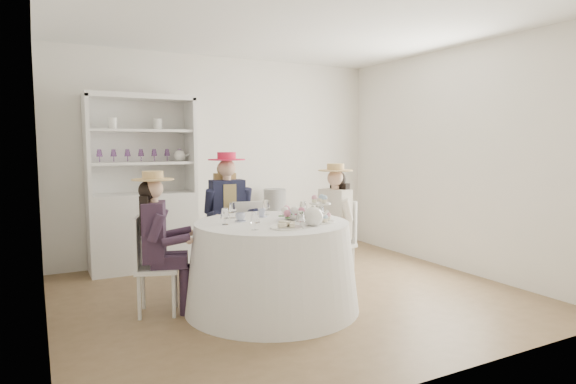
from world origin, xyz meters
name	(u,v)px	position (x,y,z in m)	size (l,w,h in m)	color
ground	(293,295)	(0.00, 0.00, 0.00)	(4.50, 4.50, 0.00)	brown
ceiling	(293,24)	(0.00, 0.00, 2.70)	(4.50, 4.50, 0.00)	white
wall_back	(223,158)	(0.00, 2.00, 1.35)	(4.50, 4.50, 0.00)	white
wall_front	(443,174)	(0.00, -2.00, 1.35)	(4.50, 4.50, 0.00)	white
wall_left	(39,168)	(-2.25, 0.00, 1.35)	(4.50, 4.50, 0.00)	white
wall_right	(455,160)	(2.25, 0.00, 1.35)	(4.50, 4.50, 0.00)	white
tea_table	(272,265)	(-0.36, -0.25, 0.41)	(1.63, 1.63, 0.82)	white
hutch	(143,208)	(-1.14, 1.77, 0.76)	(1.36, 0.73, 2.13)	silver
side_table	(275,233)	(0.63, 1.69, 0.31)	(0.40, 0.40, 0.62)	silver
hatbox	(275,200)	(0.63, 1.69, 0.77)	(0.31, 0.31, 0.31)	black
guest_left	(157,234)	(-1.34, 0.09, 0.73)	(0.53, 0.49, 1.30)	silver
guest_mid	(228,209)	(-0.40, 0.79, 0.82)	(0.53, 0.55, 1.45)	silver
guest_right	(334,216)	(0.60, 0.16, 0.75)	(0.54, 0.50, 1.33)	silver
spare_chair	(247,237)	(-0.19, 0.74, 0.49)	(0.45, 0.45, 0.91)	silver
teacup_a	(240,218)	(-0.61, -0.11, 0.86)	(0.09, 0.09, 0.07)	white
teacup_b	(262,213)	(-0.32, 0.06, 0.86)	(0.08, 0.08, 0.07)	white
teacup_c	(291,214)	(-0.10, -0.15, 0.86)	(0.09, 0.09, 0.07)	white
flower_bowl	(292,217)	(-0.13, -0.24, 0.85)	(0.20, 0.20, 0.05)	white
flower_arrangement	(292,212)	(-0.18, -0.33, 0.91)	(0.18, 0.18, 0.07)	#CA6588
table_teapot	(313,216)	(-0.12, -0.61, 0.90)	(0.25, 0.18, 0.19)	white
sandwich_plate	(287,226)	(-0.40, -0.63, 0.84)	(0.28, 0.28, 0.06)	white
cupcake_stand	(320,213)	(0.02, -0.49, 0.91)	(0.26, 0.26, 0.25)	white
stemware_set	(272,214)	(-0.36, -0.25, 0.90)	(0.94, 0.95, 0.15)	white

